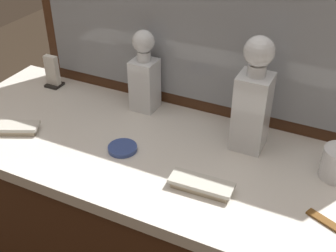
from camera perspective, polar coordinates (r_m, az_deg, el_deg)
The scene contains 8 objects.
dresser_mirror at distance 1.21m, azimuth 5.14°, elevation 14.83°, with size 1.14×0.03×0.62m.
crystal_decanter_left at distance 1.13m, azimuth 11.17°, elevation 2.75°, with size 0.09×0.09×0.32m.
crystal_decanter_rear at distance 1.30m, azimuth -3.13°, elevation 6.32°, with size 0.07×0.07×0.25m.
silver_brush_far_left at distance 1.03m, azimuth 4.45°, elevation -7.84°, with size 0.16×0.06×0.02m.
silver_brush_right at distance 1.30m, azimuth -20.09°, elevation -0.25°, with size 0.16×0.11×0.02m.
porcelain_dish at distance 1.16m, azimuth -6.07°, elevation -2.95°, with size 0.08×0.08×0.01m.
tortoiseshell_comb at distance 1.01m, azimuth 21.22°, elevation -12.40°, with size 0.13×0.07×0.01m.
napkin_holder at distance 1.50m, azimuth -15.10°, elevation 6.76°, with size 0.05×0.05×0.11m.
Camera 1 is at (0.40, -0.84, 1.57)m, focal length 45.78 mm.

